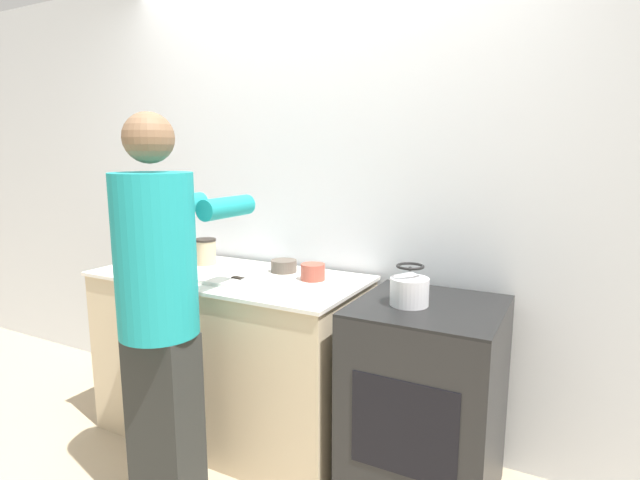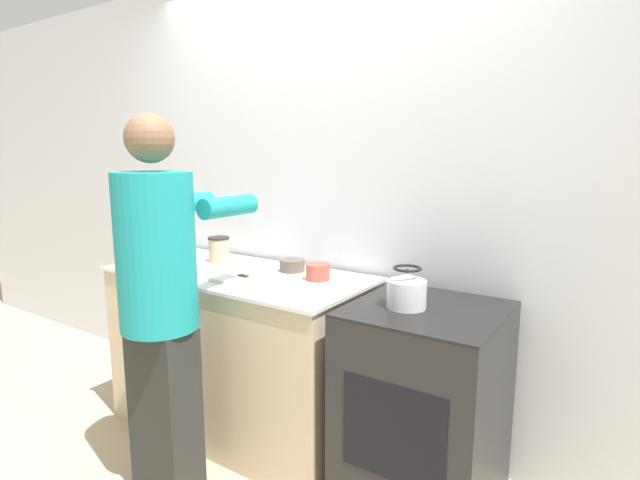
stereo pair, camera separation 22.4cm
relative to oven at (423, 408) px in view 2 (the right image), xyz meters
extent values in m
plane|color=tan|center=(-0.75, -0.31, -0.45)|extent=(12.00, 12.00, 0.00)
cube|color=silver|center=(-0.75, 0.41, 0.85)|extent=(8.00, 0.05, 2.60)
cube|color=#C6B28E|center=(-1.09, 0.02, -0.01)|extent=(1.44, 0.66, 0.89)
cube|color=silver|center=(-1.09, 0.02, 0.45)|extent=(1.46, 0.68, 0.02)
cube|color=black|center=(0.00, 0.00, -0.01)|extent=(0.61, 0.63, 0.90)
cube|color=black|center=(0.00, 0.00, 0.45)|extent=(0.61, 0.63, 0.01)
cube|color=black|center=(0.00, -0.31, 0.04)|extent=(0.43, 0.01, 0.39)
cube|color=#282927|center=(-0.97, -0.59, -0.05)|extent=(0.30, 0.18, 0.80)
cylinder|color=teal|center=(-0.97, -0.59, 0.68)|extent=(0.33, 0.33, 0.67)
sphere|color=brown|center=(-0.97, -0.59, 1.15)|extent=(0.20, 0.20, 0.20)
cylinder|color=teal|center=(-1.11, -0.30, 0.86)|extent=(0.09, 0.30, 0.09)
cylinder|color=teal|center=(-0.83, -0.30, 0.86)|extent=(0.09, 0.30, 0.09)
cube|color=silver|center=(-0.92, -0.10, 0.47)|extent=(0.35, 0.21, 0.02)
cube|color=silver|center=(-0.85, -0.10, 0.48)|extent=(0.12, 0.05, 0.01)
cube|color=black|center=(-0.94, -0.09, 0.48)|extent=(0.07, 0.04, 0.01)
cylinder|color=silver|center=(-0.07, -0.05, 0.51)|extent=(0.16, 0.16, 0.12)
cone|color=silver|center=(-0.07, -0.05, 0.59)|extent=(0.13, 0.13, 0.03)
sphere|color=black|center=(-0.07, -0.05, 0.61)|extent=(0.02, 0.02, 0.02)
torus|color=black|center=(-0.07, -0.05, 0.62)|extent=(0.12, 0.12, 0.01)
cylinder|color=#9E4738|center=(-0.64, 0.12, 0.50)|extent=(0.12, 0.12, 0.08)
cylinder|color=brown|center=(-0.86, 0.20, 0.49)|extent=(0.14, 0.14, 0.06)
cylinder|color=tan|center=(-1.35, 0.15, 0.52)|extent=(0.12, 0.12, 0.14)
cylinder|color=#28231E|center=(-1.35, 0.15, 0.60)|extent=(0.12, 0.12, 0.01)
cube|color=olive|center=(-1.55, -0.08, 0.47)|extent=(0.15, 0.22, 0.03)
cube|color=beige|center=(-1.56, -0.07, 0.50)|extent=(0.21, 0.26, 0.04)
cube|color=#423833|center=(-1.55, -0.08, 0.55)|extent=(0.20, 0.24, 0.05)
camera|label=1|loc=(0.55, -2.03, 1.10)|focal=28.00mm
camera|label=2|loc=(0.74, -1.92, 1.10)|focal=28.00mm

